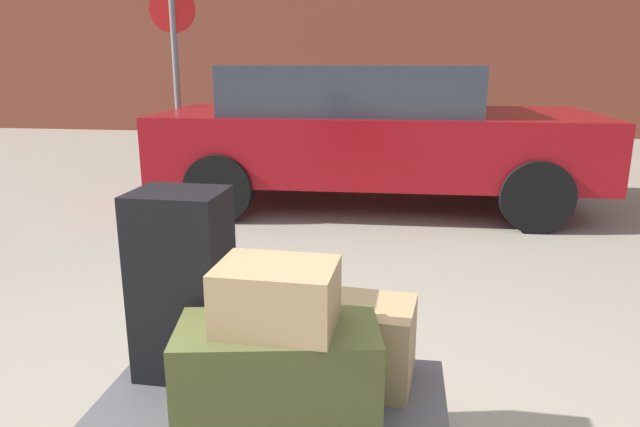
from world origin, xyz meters
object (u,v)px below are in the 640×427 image
object	(u,v)px
luggage_cart	(273,419)
duffel_bag_tan_stacked_top	(329,339)
duffel_bag_olive_front_left	(278,375)
no_parking_sign	(176,66)
suitcase_black_rear_right	(183,284)
bollard_kerb_near	(564,135)
parked_car	(370,131)
duffel_bag_tan_topmost_pile	(277,296)

from	to	relation	value
luggage_cart	duffel_bag_tan_stacked_top	xyz separation A→B (m)	(0.18, 0.19, 0.22)
luggage_cart	duffel_bag_olive_front_left	bearing A→B (deg)	-67.09
duffel_bag_tan_stacked_top	no_parking_sign	xyz separation A→B (m)	(-2.26, 4.44, 0.91)
no_parking_sign	suitcase_black_rear_right	bearing A→B (deg)	-68.84
duffel_bag_tan_stacked_top	luggage_cart	bearing A→B (deg)	-126.88
luggage_cart	bollard_kerb_near	xyz separation A→B (m)	(2.87, 7.60, 0.09)
luggage_cart	no_parking_sign	size ratio (longest dim) A/B	0.53
luggage_cart	duffel_bag_olive_front_left	world-z (taller)	duffel_bag_olive_front_left
no_parking_sign	duffel_bag_olive_front_left	bearing A→B (deg)	-65.73
duffel_bag_tan_stacked_top	no_parking_sign	distance (m)	5.06
duffel_bag_tan_stacked_top	parked_car	distance (m)	4.08
duffel_bag_tan_stacked_top	parked_car	bearing A→B (deg)	97.69
duffel_bag_olive_front_left	no_parking_sign	distance (m)	5.28
duffel_bag_olive_front_left	duffel_bag_tan_stacked_top	xyz separation A→B (m)	(0.13, 0.30, -0.02)
luggage_cart	suitcase_black_rear_right	xyz separation A→B (m)	(-0.36, 0.16, 0.42)
duffel_bag_tan_topmost_pile	no_parking_sign	world-z (taller)	no_parking_sign
luggage_cart	duffel_bag_olive_front_left	size ratio (longest dim) A/B	1.89
duffel_bag_tan_topmost_pile	bollard_kerb_near	size ratio (longest dim) A/B	0.51
duffel_bag_tan_stacked_top	bollard_kerb_near	xyz separation A→B (m)	(2.69, 7.42, -0.14)
duffel_bag_olive_front_left	duffel_bag_tan_topmost_pile	world-z (taller)	duffel_bag_tan_topmost_pile
parked_car	duffel_bag_tan_stacked_top	bearing A→B (deg)	-88.84
duffel_bag_olive_front_left	bollard_kerb_near	world-z (taller)	bollard_kerb_near
duffel_bag_tan_stacked_top	bollard_kerb_near	size ratio (longest dim) A/B	0.85
suitcase_black_rear_right	parked_car	world-z (taller)	parked_car
suitcase_black_rear_right	duffel_bag_tan_stacked_top	bearing A→B (deg)	4.66
suitcase_black_rear_right	bollard_kerb_near	bearing A→B (deg)	68.43
luggage_cart	duffel_bag_tan_topmost_pile	distance (m)	0.53
duffel_bag_tan_topmost_pile	bollard_kerb_near	world-z (taller)	duffel_bag_tan_topmost_pile
no_parking_sign	duffel_bag_tan_topmost_pile	bearing A→B (deg)	-65.73
luggage_cart	bollard_kerb_near	distance (m)	8.13
duffel_bag_olive_front_left	bollard_kerb_near	xyz separation A→B (m)	(2.82, 7.72, -0.15)
luggage_cart	duffel_bag_tan_topmost_pile	size ratio (longest dim) A/B	3.31
duffel_bag_tan_stacked_top	bollard_kerb_near	distance (m)	7.89
duffel_bag_olive_front_left	duffel_bag_tan_topmost_pile	xyz separation A→B (m)	(0.00, 0.00, 0.27)
suitcase_black_rear_right	duffel_bag_tan_stacked_top	distance (m)	0.57
duffel_bag_olive_front_left	suitcase_black_rear_right	bearing A→B (deg)	136.00
luggage_cart	suitcase_black_rear_right	world-z (taller)	suitcase_black_rear_right
duffel_bag_olive_front_left	parked_car	xyz separation A→B (m)	(0.04, 4.37, 0.25)
suitcase_black_rear_right	duffel_bag_tan_topmost_pile	world-z (taller)	suitcase_black_rear_right
suitcase_black_rear_right	duffel_bag_tan_topmost_pile	size ratio (longest dim) A/B	1.92
suitcase_black_rear_right	duffel_bag_tan_stacked_top	world-z (taller)	suitcase_black_rear_right
luggage_cart	duffel_bag_tan_stacked_top	bearing A→B (deg)	46.60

